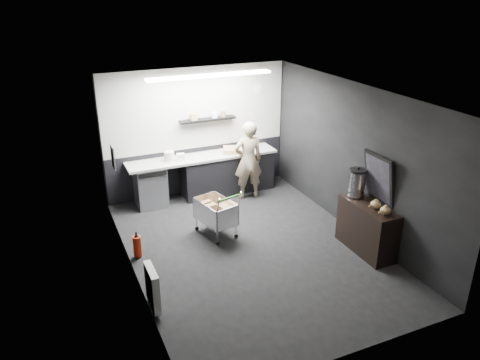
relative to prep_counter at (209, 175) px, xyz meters
name	(u,v)px	position (x,y,z in m)	size (l,w,h in m)	color
floor	(251,249)	(-0.14, -2.42, -0.46)	(5.50, 5.50, 0.00)	black
ceiling	(253,94)	(-0.14, -2.42, 2.24)	(5.50, 5.50, 0.00)	silver
wall_back	(197,131)	(-0.14, 0.33, 0.89)	(5.50, 5.50, 0.00)	black
wall_front	(356,262)	(-0.14, -5.17, 0.89)	(5.50, 5.50, 0.00)	black
wall_left	(128,198)	(-2.14, -2.42, 0.89)	(5.50, 5.50, 0.00)	black
wall_right	(354,159)	(1.86, -2.42, 0.89)	(5.50, 5.50, 0.00)	black
kitchen_wall_panel	(196,108)	(-0.14, 0.31, 1.39)	(3.95, 0.02, 1.70)	beige
dado_panel	(199,169)	(-0.14, 0.31, 0.04)	(3.95, 0.02, 1.00)	black
floating_shelf	(208,119)	(0.06, 0.20, 1.16)	(1.20, 0.22, 0.04)	black
wall_clock	(258,88)	(1.26, 0.30, 1.69)	(0.20, 0.20, 0.03)	white
poster	(113,157)	(-2.12, -1.12, 1.09)	(0.02, 0.30, 0.40)	white
poster_red_band	(113,153)	(-2.11, -1.12, 1.16)	(0.01, 0.22, 0.10)	red
radiator	(152,288)	(-2.08, -3.32, -0.11)	(0.10, 0.50, 0.60)	white
ceiling_strip	(210,76)	(-0.14, -0.57, 2.21)	(2.40, 0.20, 0.04)	white
prep_counter	(209,175)	(0.00, 0.00, 0.00)	(3.20, 0.61, 0.90)	black
person	(248,160)	(0.71, -0.45, 0.38)	(0.61, 0.40, 1.67)	beige
shopping_cart	(216,213)	(-0.51, -1.69, -0.03)	(0.67, 0.94, 0.90)	silver
sideboard	(367,221)	(1.64, -3.22, 0.09)	(0.49, 1.15, 1.72)	black
fire_extinguisher	(137,245)	(-1.99, -1.89, -0.24)	(0.14, 0.14, 0.45)	#AE230B
cardboard_box	(235,150)	(0.58, -0.05, 0.49)	(0.50, 0.38, 0.10)	#A58658
pink_tub	(169,156)	(-0.86, 0.00, 0.55)	(0.20, 0.20, 0.20)	silver
white_container	(181,157)	(-0.63, -0.05, 0.51)	(0.16, 0.12, 0.14)	white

